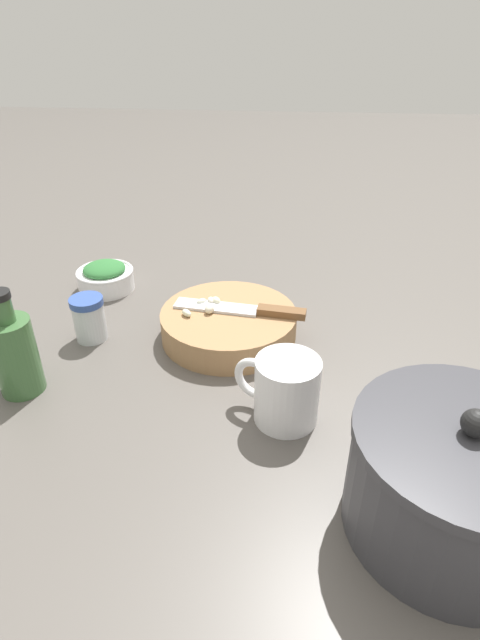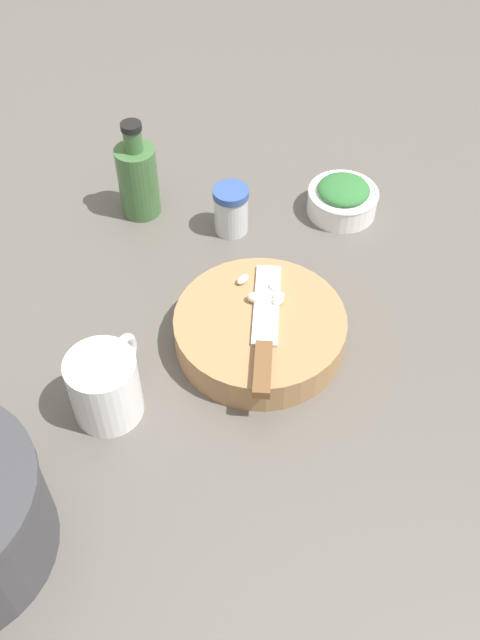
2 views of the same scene
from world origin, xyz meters
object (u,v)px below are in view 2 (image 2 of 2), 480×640
oil_bottle (138,178)px  coffee_mug (106,385)px  chef_knife (265,334)px  garlic_cloves (264,293)px  herb_bowl (343,198)px  cutting_board (260,330)px  spice_jar (231,210)px

oil_bottle → coffee_mug: bearing=176.6°
coffee_mug → chef_knife: bearing=-71.3°
garlic_cloves → herb_bowl: garlic_cloves is taller
cutting_board → coffee_mug: coffee_mug is taller
spice_jar → oil_bottle: size_ratio=0.48×
coffee_mug → herb_bowl: bearing=-43.3°
cutting_board → chef_knife: chef_knife is taller
chef_knife → garlic_cloves: size_ratio=3.32×
cutting_board → garlic_cloves: size_ratio=3.39×
herb_bowl → spice_jar: spice_jar is taller
chef_knife → spice_jar: size_ratio=2.89×
spice_jar → coffee_mug: (-0.33, 0.17, 0.01)m
herb_bowl → oil_bottle: oil_bottle is taller
cutting_board → oil_bottle: 0.34m
garlic_cloves → spice_jar: bearing=10.7°
garlic_cloves → coffee_mug: bearing=124.3°
garlic_cloves → herb_bowl: 0.27m
cutting_board → oil_bottle: (0.29, 0.17, 0.04)m
herb_bowl → coffee_mug: coffee_mug is taller
herb_bowl → spice_jar: bearing=100.9°
chef_knife → garlic_cloves: 0.07m
cutting_board → garlic_cloves: (0.04, -0.01, 0.03)m
chef_knife → coffee_mug: (-0.07, 0.20, -0.01)m
garlic_cloves → oil_bottle: size_ratio=0.42×
herb_bowl → oil_bottle: bearing=86.8°
chef_knife → oil_bottle: oil_bottle is taller
herb_bowl → coffee_mug: size_ratio=0.95×
cutting_board → coffee_mug: size_ratio=1.94×
garlic_cloves → spice_jar: spice_jar is taller
chef_knife → spice_jar: bearing=103.8°
coffee_mug → oil_bottle: (0.39, -0.02, 0.02)m
herb_bowl → spice_jar: size_ratio=1.45×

